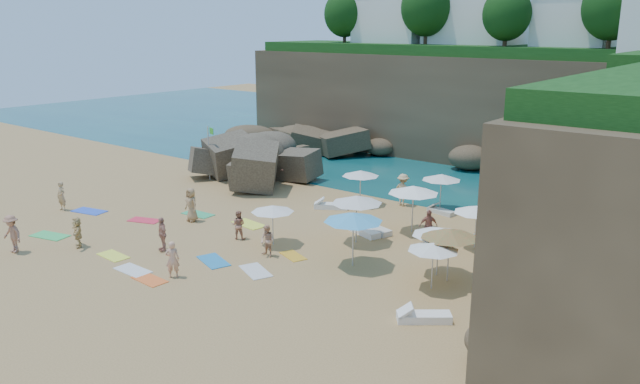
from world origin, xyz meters
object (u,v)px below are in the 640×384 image
Objects in this scene: parasol_2 at (560,208)px; lounger_0 at (331,206)px; parasol_0 at (441,177)px; person_stand_0 at (61,196)px; rock_outcrop at (251,177)px; person_stand_4 at (531,224)px; person_stand_1 at (238,225)px; person_stand_5 at (291,171)px; flag_pole at (210,146)px; parasol_1 at (361,173)px; person_stand_6 at (172,259)px; person_stand_3 at (428,226)px; person_stand_2 at (403,190)px.

parasol_2 reaches higher than lounger_0.
parasol_0 is 6.51m from lounger_0.
lounger_0 is 15.43m from person_stand_0.
rock_outcrop is 4.84× the size of person_stand_4.
person_stand_1 is 0.93× the size of person_stand_5.
person_stand_4 is at bearing 4.35° from flag_pole.
rock_outcrop is 20.05m from person_stand_4.
flag_pole reaches higher than parasol_2.
parasol_2 is at bearing -4.38° from parasol_1.
flag_pole reaches higher than person_stand_0.
lounger_0 is at bearing -16.26° from rock_outcrop.
parasol_2 is at bearing -15.94° from person_stand_4.
person_stand_6 is at bearing -81.98° from person_stand_5.
flag_pole is at bearing 123.38° from person_stand_3.
person_stand_6 is (-1.92, -15.32, -0.15)m from person_stand_2.
person_stand_0 is 1.07× the size of person_stand_5.
person_stand_2 is at bearing 36.03° from person_stand_0.
person_stand_3 is 12.31m from person_stand_6.
rock_outcrop is at bearing 174.91° from parasol_1.
parasol_1 is at bearing -27.93° from person_stand_5.
person_stand_5 is 16.82m from person_stand_6.
person_stand_2 is 1.24× the size of person_stand_4.
parasol_2 is (11.78, -0.90, 0.27)m from parasol_1.
person_stand_0 is at bearing 153.06° from person_stand_3.
flag_pole reaches higher than person_stand_5.
rock_outcrop reaches higher than lounger_0.
parasol_0 is 16.46m from person_stand_6.
person_stand_6 is at bearing -117.81° from lounger_0.
person_stand_3 is at bearing 141.99° from person_stand_2.
person_stand_1 is 0.91× the size of person_stand_6.
parasol_0 is 1.38× the size of person_stand_3.
flag_pole is at bearing -124.47° from rock_outcrop.
flag_pole is 5.80m from person_stand_5.
flag_pole is at bearing -63.40° from person_stand_1.
parasol_0 is at bearing -154.76° from person_stand_2.
lounger_0 is at bearing 56.58° from person_stand_2.
person_stand_5 is (-10.87, -0.54, -1.15)m from parasol_0.
parasol_0 is 10.95m from person_stand_5.
parasol_2 is 1.62× the size of person_stand_4.
person_stand_5 is at bearing 9.21° from person_stand_2.
person_stand_4 is (-1.62, 1.12, -1.39)m from parasol_2.
parasol_2 is 6.08m from person_stand_3.
parasol_1 is at bearing 101.92° from person_stand_3.
person_stand_3 is at bearing -44.69° from lounger_0.
person_stand_1 is 0.95× the size of person_stand_4.
parasol_0 is at bearing 4.36° from rock_outcrop.
person_stand_2 is 6.33m from person_stand_3.
flag_pole is at bearing -178.71° from parasol_2.
person_stand_3 is at bearing -6.06° from flag_pole.
parasol_2 is (23.23, 0.52, -0.21)m from flag_pole.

